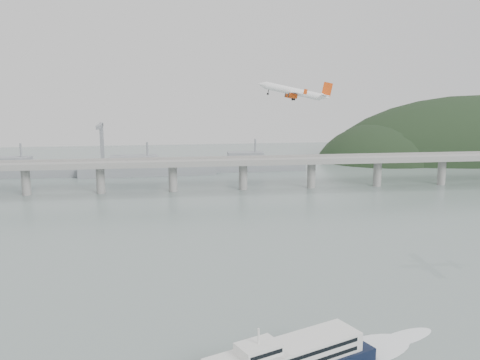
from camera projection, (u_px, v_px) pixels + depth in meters
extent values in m
plane|color=slate|center=(258.00, 305.00, 206.36)|extent=(900.00, 900.00, 0.00)
cube|color=gray|center=(215.00, 163.00, 397.16)|extent=(800.00, 22.00, 2.20)
cube|color=gray|center=(216.00, 162.00, 386.55)|extent=(800.00, 0.60, 1.80)
cube|color=gray|center=(214.00, 157.00, 406.99)|extent=(800.00, 0.60, 1.80)
cylinder|color=gray|center=(26.00, 181.00, 383.69)|extent=(6.00, 6.00, 21.00)
cylinder|color=gray|center=(101.00, 180.00, 389.66)|extent=(6.00, 6.00, 21.00)
cylinder|color=gray|center=(173.00, 178.00, 395.63)|extent=(6.00, 6.00, 21.00)
cylinder|color=gray|center=(243.00, 176.00, 401.60)|extent=(6.00, 6.00, 21.00)
cylinder|color=gray|center=(311.00, 175.00, 407.56)|extent=(6.00, 6.00, 21.00)
cylinder|color=gray|center=(377.00, 173.00, 413.53)|extent=(6.00, 6.00, 21.00)
cylinder|color=gray|center=(442.00, 172.00, 419.50)|extent=(6.00, 6.00, 21.00)
ellipsoid|color=black|center=(473.00, 173.00, 563.36)|extent=(320.00, 150.00, 156.00)
ellipsoid|color=black|center=(386.00, 171.00, 541.11)|extent=(140.00, 110.00, 96.00)
cube|color=slate|center=(22.00, 172.00, 450.52)|extent=(95.67, 20.15, 8.00)
cube|color=slate|center=(9.00, 162.00, 447.83)|extent=(33.90, 15.02, 8.00)
cylinder|color=slate|center=(21.00, 152.00, 447.40)|extent=(1.60, 1.60, 14.00)
cube|color=slate|center=(148.00, 170.00, 457.59)|extent=(110.55, 21.43, 8.00)
cube|color=slate|center=(134.00, 161.00, 454.72)|extent=(39.01, 16.73, 8.00)
cylinder|color=slate|center=(147.00, 151.00, 454.47)|extent=(1.60, 1.60, 14.00)
cube|color=slate|center=(255.00, 166.00, 478.07)|extent=(85.00, 13.60, 8.00)
cube|color=slate|center=(245.00, 157.00, 475.49)|extent=(29.75, 11.90, 8.00)
cylinder|color=slate|center=(255.00, 147.00, 474.95)|extent=(1.60, 1.60, 14.00)
cube|color=slate|center=(102.00, 146.00, 483.77)|extent=(3.00, 3.00, 40.00)
cube|color=slate|center=(100.00, 126.00, 470.52)|extent=(3.00, 28.00, 3.00)
cube|color=silver|center=(285.00, 355.00, 155.76)|extent=(47.66, 29.58, 5.62)
cube|color=black|center=(298.00, 359.00, 150.71)|extent=(39.03, 17.65, 1.12)
cube|color=black|center=(274.00, 341.00, 160.24)|extent=(39.03, 17.65, 1.12)
cube|color=black|center=(274.00, 350.00, 160.76)|extent=(39.03, 17.65, 1.12)
cube|color=silver|center=(258.00, 349.00, 150.36)|extent=(13.47, 11.78, 2.92)
cube|color=black|center=(267.00, 355.00, 147.02)|extent=(9.28, 4.27, 1.12)
cylinder|color=silver|center=(259.00, 336.00, 149.66)|extent=(0.74, 0.74, 4.50)
ellipsoid|color=white|center=(368.00, 350.00, 173.15)|extent=(36.15, 28.02, 0.22)
ellipsoid|color=white|center=(404.00, 337.00, 181.13)|extent=(25.46, 17.32, 0.22)
cylinder|color=white|center=(293.00, 91.00, 257.12)|extent=(26.34, 6.27, 8.72)
cone|color=white|center=(262.00, 84.00, 255.65)|extent=(4.68, 3.78, 4.08)
cone|color=white|center=(325.00, 97.00, 258.58)|extent=(5.27, 3.42, 4.27)
cube|color=white|center=(295.00, 94.00, 257.33)|extent=(6.18, 31.79, 2.90)
cube|color=white|center=(324.00, 95.00, 258.41)|extent=(3.51, 11.31, 1.42)
cube|color=#D0410E|center=(327.00, 89.00, 258.11)|extent=(5.37, 0.81, 6.79)
cylinder|color=#D0410E|center=(289.00, 96.00, 262.40)|extent=(4.47, 2.59, 2.93)
cylinder|color=black|center=(285.00, 95.00, 262.21)|extent=(0.91, 2.18, 2.16)
cube|color=white|center=(290.00, 94.00, 262.28)|extent=(2.51, 0.41, 1.58)
cylinder|color=#D0410E|center=(293.00, 96.00, 252.31)|extent=(4.47, 2.59, 2.93)
cylinder|color=black|center=(289.00, 95.00, 252.12)|extent=(0.91, 2.18, 2.16)
cube|color=white|center=(293.00, 94.00, 252.20)|extent=(2.51, 0.41, 1.58)
cylinder|color=black|center=(293.00, 97.00, 259.93)|extent=(0.81, 0.44, 2.26)
cylinder|color=black|center=(292.00, 99.00, 260.06)|extent=(1.23, 0.47, 1.23)
cylinder|color=black|center=(295.00, 97.00, 255.16)|extent=(0.81, 0.44, 2.26)
cylinder|color=black|center=(294.00, 99.00, 255.29)|extent=(1.23, 0.47, 1.23)
cylinder|color=black|center=(268.00, 92.00, 256.35)|extent=(0.81, 0.44, 2.26)
cylinder|color=black|center=(268.00, 94.00, 256.47)|extent=(1.23, 0.47, 1.23)
cube|color=#D0410E|center=(293.00, 92.00, 272.96)|extent=(1.93, 0.36, 2.50)
cube|color=#D0410E|center=(305.00, 92.00, 241.79)|extent=(1.93, 0.36, 2.50)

